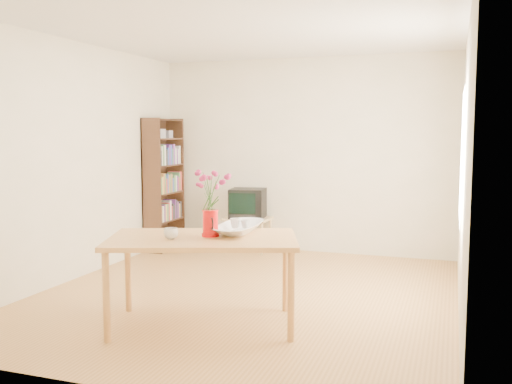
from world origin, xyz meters
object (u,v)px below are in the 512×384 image
at_px(bowl, 239,206).
at_px(mug, 171,234).
at_px(pitcher, 211,224).
at_px(table, 203,246).
at_px(television, 248,203).

bearing_deg(bowl, mug, -131.76).
height_order(pitcher, mug, pitcher).
distance_m(table, bowl, 0.47).
xyz_separation_m(mug, television, (-0.47, 3.11, -0.13)).
distance_m(pitcher, television, 2.98).
height_order(table, bowl, bowl).
bearing_deg(pitcher, television, 71.26).
relative_size(table, pitcher, 7.71).
height_order(bowl, television, bowl).
bearing_deg(pitcher, mug, -171.17).
height_order(pitcher, television, pitcher).
height_order(table, pitcher, pitcher).
height_order(table, television, television).
xyz_separation_m(table, mug, (-0.20, -0.17, 0.12)).
distance_m(mug, bowl, 0.65).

